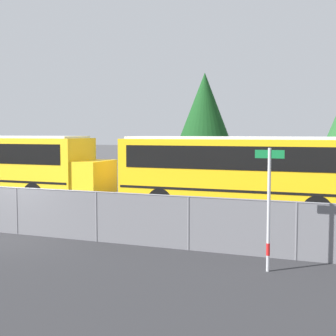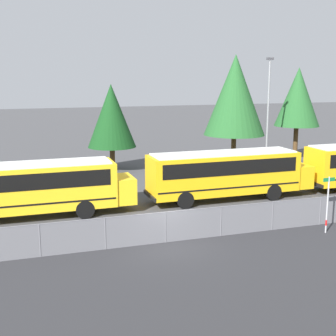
{
  "view_description": "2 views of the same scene",
  "coord_description": "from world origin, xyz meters",
  "px_view_note": "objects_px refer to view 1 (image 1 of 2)",
  "views": [
    {
      "loc": [
        10.16,
        -12.6,
        3.39
      ],
      "look_at": [
        3.12,
        5.92,
        1.88
      ],
      "focal_mm": 50.0,
      "sensor_mm": 36.0,
      "label": 1
    },
    {
      "loc": [
        -6.81,
        -20.98,
        8.17
      ],
      "look_at": [
        2.29,
        6.52,
        2.39
      ],
      "focal_mm": 50.0,
      "sensor_mm": 36.0,
      "label": 2
    }
  ],
  "objects_px": {
    "school_bus_2": "(247,168)",
    "tree_0": "(205,112)",
    "school_bus_1": "(0,162)",
    "street_sign": "(269,207)"
  },
  "relations": [
    {
      "from": "school_bus_2",
      "to": "tree_0",
      "type": "height_order",
      "value": "tree_0"
    },
    {
      "from": "school_bus_2",
      "to": "street_sign",
      "type": "bearing_deg",
      "value": -74.94
    },
    {
      "from": "school_bus_1",
      "to": "school_bus_2",
      "type": "relative_size",
      "value": 1.0
    },
    {
      "from": "school_bus_1",
      "to": "school_bus_2",
      "type": "distance_m",
      "value": 12.46
    },
    {
      "from": "school_bus_2",
      "to": "tree_0",
      "type": "bearing_deg",
      "value": 114.07
    },
    {
      "from": "street_sign",
      "to": "tree_0",
      "type": "bearing_deg",
      "value": 110.62
    },
    {
      "from": "tree_0",
      "to": "school_bus_1",
      "type": "bearing_deg",
      "value": -121.05
    },
    {
      "from": "school_bus_1",
      "to": "street_sign",
      "type": "xyz_separation_m",
      "value": [
        14.54,
        -7.6,
        -0.33
      ]
    },
    {
      "from": "school_bus_1",
      "to": "school_bus_2",
      "type": "bearing_deg",
      "value": 0.61
    },
    {
      "from": "school_bus_1",
      "to": "school_bus_2",
      "type": "height_order",
      "value": "same"
    }
  ]
}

